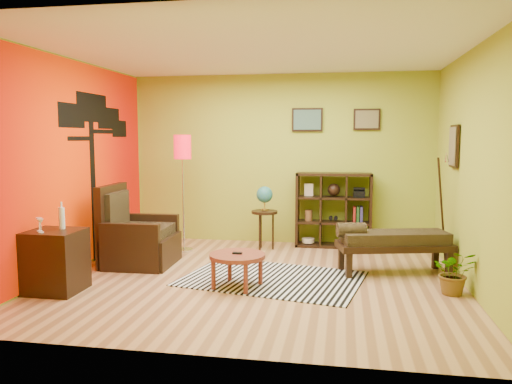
% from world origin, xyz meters
% --- Properties ---
extents(ground, '(5.00, 5.00, 0.00)m').
position_xyz_m(ground, '(0.00, 0.00, 0.00)').
color(ground, tan).
rests_on(ground, ground).
extents(room_shell, '(5.04, 4.54, 2.82)m').
position_xyz_m(room_shell, '(-0.09, 0.01, 1.80)').
color(room_shell, '#9BAC2E').
rests_on(room_shell, ground).
extents(zebra_rug, '(2.41, 1.88, 0.01)m').
position_xyz_m(zebra_rug, '(0.19, 0.03, 0.01)').
color(zebra_rug, white).
rests_on(zebra_rug, ground).
extents(coffee_table, '(0.66, 0.66, 0.43)m').
position_xyz_m(coffee_table, '(-0.17, -0.39, 0.35)').
color(coffee_table, maroon).
rests_on(coffee_table, ground).
extents(armchair, '(0.95, 0.95, 1.11)m').
position_xyz_m(armchair, '(-1.79, 0.43, 0.34)').
color(armchair, black).
rests_on(armchair, ground).
extents(side_cabinet, '(0.60, 0.55, 1.03)m').
position_xyz_m(side_cabinet, '(-2.20, -0.89, 0.36)').
color(side_cabinet, black).
rests_on(side_cabinet, ground).
extents(floor_lamp, '(0.27, 0.27, 1.80)m').
position_xyz_m(floor_lamp, '(-1.38, 1.33, 1.46)').
color(floor_lamp, silver).
rests_on(floor_lamp, ground).
extents(globe_table, '(0.41, 0.41, 1.00)m').
position_xyz_m(globe_table, '(-0.17, 1.66, 0.76)').
color(globe_table, black).
rests_on(globe_table, ground).
extents(cube_shelf, '(1.20, 0.35, 1.20)m').
position_xyz_m(cube_shelf, '(0.91, 2.03, 0.60)').
color(cube_shelf, black).
rests_on(cube_shelf, ground).
extents(bench, '(1.54, 0.85, 0.68)m').
position_xyz_m(bench, '(1.67, 0.56, 0.43)').
color(bench, black).
rests_on(bench, ground).
extents(potted_plant, '(0.50, 0.55, 0.40)m').
position_xyz_m(potted_plant, '(2.30, -0.22, 0.20)').
color(potted_plant, '#26661E').
rests_on(potted_plant, ground).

